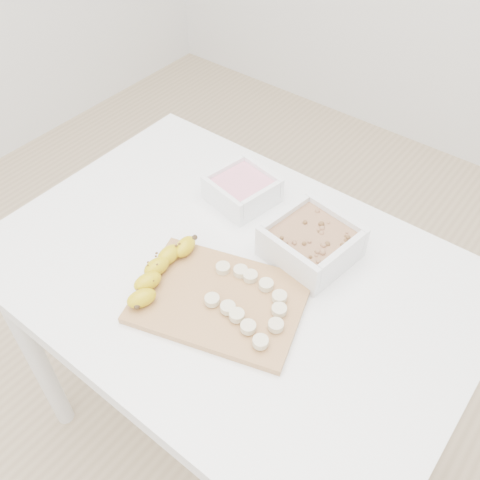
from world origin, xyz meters
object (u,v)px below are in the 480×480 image
Objects in this scene: bowl_granola at (311,242)px; banana at (160,272)px; bowl_yogurt at (242,189)px; cutting_board at (220,300)px; table at (232,297)px.

bowl_granola is 0.93× the size of banana.
cutting_board is at bearing -60.36° from bowl_yogurt.
bowl_yogurt is at bearing 121.74° from table.
bowl_yogurt is 0.31m from cutting_board.
banana is (-0.09, -0.11, 0.13)m from table.
bowl_granola reaches higher than cutting_board.
cutting_board is 0.13m from banana.
bowl_yogurt reaches higher than banana.
bowl_granola reaches higher than table.
bowl_yogurt is 0.50× the size of cutting_board.
table is 3.14× the size of cutting_board.
table is at bearing 114.60° from cutting_board.
bowl_granola is at bearing 51.05° from table.
bowl_granola is at bearing -13.23° from bowl_yogurt.
banana is (-0.19, -0.25, -0.01)m from bowl_granola.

